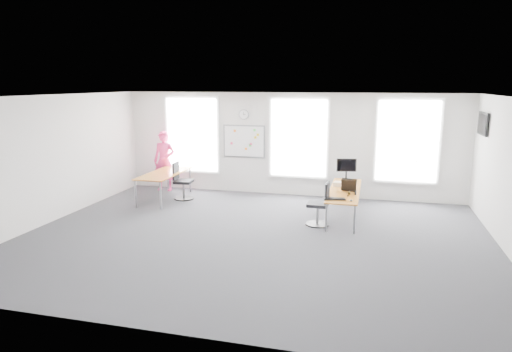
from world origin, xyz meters
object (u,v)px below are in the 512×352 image
(keyboard, at_px, (335,199))
(chair_left, at_px, (181,183))
(desk_right, at_px, (345,191))
(desk_left, at_px, (164,175))
(monitor, at_px, (346,167))
(chair_right, at_px, (320,206))
(headphones, at_px, (352,193))
(person, at_px, (164,161))

(keyboard, bearing_deg, chair_left, 146.75)
(desk_right, xyz_separation_m, desk_left, (-5.07, 0.43, 0.08))
(monitor, bearing_deg, chair_right, -113.93)
(desk_left, xyz_separation_m, chair_right, (4.57, -1.31, -0.26))
(monitor, bearing_deg, keyboard, -104.69)
(chair_left, relative_size, monitor, 1.79)
(keyboard, height_order, headphones, headphones)
(keyboard, relative_size, headphones, 2.69)
(desk_right, bearing_deg, person, 165.20)
(chair_left, bearing_deg, chair_right, -114.61)
(person, bearing_deg, headphones, -21.11)
(desk_left, bearing_deg, monitor, 8.44)
(desk_right, xyz_separation_m, keyboard, (-0.16, -1.02, 0.06))
(desk_left, height_order, chair_left, chair_left)
(desk_left, height_order, person, person)
(desk_right, relative_size, desk_left, 1.31)
(desk_right, distance_m, headphones, 0.52)
(person, bearing_deg, chair_right, -27.45)
(chair_right, xyz_separation_m, headphones, (0.70, 0.41, 0.27))
(desk_left, distance_m, headphones, 5.35)
(person, relative_size, monitor, 3.11)
(chair_right, height_order, keyboard, chair_right)
(desk_right, xyz_separation_m, headphones, (0.20, -0.47, 0.09))
(headphones, distance_m, monitor, 1.69)
(person, xyz_separation_m, monitor, (5.51, -0.30, 0.11))
(desk_right, height_order, headphones, headphones)
(desk_right, bearing_deg, chair_left, 172.76)
(desk_right, xyz_separation_m, person, (-5.55, 1.47, 0.29))
(keyboard, bearing_deg, headphones, 43.06)
(keyboard, bearing_deg, desk_right, 67.68)
(chair_right, bearing_deg, person, -112.82)
(desk_right, height_order, chair_right, chair_right)
(chair_left, height_order, headphones, chair_left)
(monitor, bearing_deg, desk_left, 176.87)
(person, height_order, keyboard, person)
(person, xyz_separation_m, keyboard, (5.39, -2.49, -0.23))
(chair_left, bearing_deg, monitor, -87.65)
(headphones, height_order, monitor, monitor)
(desk_right, bearing_deg, chair_right, -119.00)
(person, distance_m, monitor, 5.52)
(desk_right, distance_m, keyboard, 1.04)
(chair_right, height_order, headphones, chair_right)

